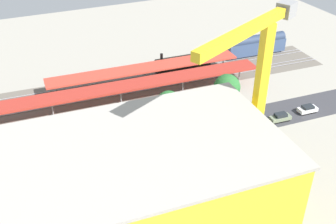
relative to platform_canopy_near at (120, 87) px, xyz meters
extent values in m
plane|color=#9E998C|center=(-4.09, 13.23, -4.27)|extent=(166.33, 166.33, 0.00)
cube|color=#665E54|center=(-4.09, -7.38, -4.27)|extent=(104.54, 19.26, 0.01)
cube|color=#38383D|center=(-4.09, 16.26, -4.27)|extent=(104.29, 14.39, 0.01)
cube|color=#9E9EA8|center=(-4.09, -11.04, -4.09)|extent=(103.82, 5.52, 0.12)
cube|color=#9E9EA8|center=(-4.09, -9.60, -4.09)|extent=(103.82, 5.52, 0.12)
cube|color=#9E9EA8|center=(-4.09, -5.16, -4.09)|extent=(103.82, 5.52, 0.12)
cube|color=#9E9EA8|center=(-4.09, -3.72, -4.09)|extent=(103.82, 5.52, 0.12)
cube|color=#A82D23|center=(0.00, 0.00, 0.03)|extent=(66.36, 8.44, 0.49)
cylinder|color=slate|center=(-29.75, 1.55, -2.24)|extent=(0.30, 0.30, 4.05)
cylinder|color=slate|center=(-14.87, 0.77, -2.24)|extent=(0.30, 0.30, 4.05)
cylinder|color=slate|center=(0.00, 0.00, -2.24)|extent=(0.30, 0.30, 4.05)
cylinder|color=slate|center=(14.87, -0.77, -2.24)|extent=(0.30, 0.30, 4.05)
cube|color=#C63D2D|center=(-8.57, -7.28, -0.28)|extent=(47.21, 7.65, 0.39)
cylinder|color=slate|center=(-29.70, -6.18, -2.37)|extent=(0.30, 0.30, 3.79)
cylinder|color=slate|center=(-8.57, -7.28, -2.37)|extent=(0.30, 0.30, 3.79)
cylinder|color=slate|center=(12.55, -8.38, -2.37)|extent=(0.30, 0.30, 3.79)
cube|color=black|center=(-20.19, -10.32, -3.77)|extent=(14.85, 3.36, 1.00)
cylinder|color=black|center=(-18.71, -10.39, -1.82)|extent=(11.89, 3.50, 2.89)
cube|color=black|center=(-24.57, -10.09, -2.62)|extent=(3.14, 3.24, 3.29)
cylinder|color=black|center=(-14.34, -10.62, 0.32)|extent=(0.70, 0.70, 1.40)
cube|color=black|center=(-42.52, -10.32, -3.97)|extent=(15.65, 3.10, 0.60)
cube|color=#384C72|center=(-42.52, -10.32, -1.85)|extent=(17.41, 3.77, 3.63)
cylinder|color=#273550|center=(-42.52, -10.32, 0.21)|extent=(16.72, 3.73, 2.87)
cube|color=black|center=(-35.73, 19.64, -4.12)|extent=(3.66, 2.05, 0.30)
cube|color=silver|center=(-35.73, 19.64, -3.56)|extent=(4.34, 2.17, 0.82)
cube|color=#1E2328|center=(-35.73, 19.64, -2.89)|extent=(2.47, 1.82, 0.52)
cube|color=black|center=(-28.26, 20.04, -4.12)|extent=(3.87, 1.93, 0.30)
cube|color=gray|center=(-28.26, 20.04, -3.56)|extent=(4.59, 2.05, 0.82)
cube|color=#1E2328|center=(-28.26, 20.04, -2.81)|extent=(2.61, 1.70, 0.66)
cube|color=black|center=(-20.63, 19.24, -4.12)|extent=(3.44, 1.75, 0.30)
cube|color=navy|center=(-20.63, 19.24, -3.62)|extent=(4.09, 1.83, 0.70)
cube|color=#1E2328|center=(-20.63, 19.24, -2.95)|extent=(2.30, 1.58, 0.63)
cube|color=black|center=(-13.72, 19.92, -4.12)|extent=(3.56, 1.76, 0.30)
cube|color=gray|center=(-13.72, 19.92, -3.57)|extent=(4.23, 1.84, 0.79)
cube|color=#1E2328|center=(-13.72, 19.92, -2.88)|extent=(2.38, 1.60, 0.60)
cube|color=yellow|center=(11.46, 40.44, 4.94)|extent=(37.50, 22.10, 18.41)
cube|color=#ADA89E|center=(11.46, 40.44, 14.34)|extent=(38.13, 22.73, 0.40)
cube|color=gray|center=(-9.94, 35.58, -3.67)|extent=(3.60, 3.60, 1.20)
cube|color=yellow|center=(-9.94, 35.58, 10.28)|extent=(1.40, 1.40, 29.10)
cube|color=yellow|center=(-4.17, 38.43, 25.43)|extent=(17.44, 9.43, 1.20)
cube|color=gray|center=(-13.97, 33.59, 25.43)|extent=(3.04, 2.86, 2.00)
cube|color=black|center=(-2.46, 24.06, -4.02)|extent=(9.25, 2.23, 0.50)
cube|color=silver|center=(-3.60, 24.04, -2.42)|extent=(6.97, 2.43, 2.70)
cube|color=maroon|center=(1.01, 24.10, -2.53)|extent=(2.32, 2.37, 2.48)
cube|color=black|center=(24.11, 24.16, -4.02)|extent=(8.60, 3.07, 0.50)
cube|color=silver|center=(23.10, 24.26, -2.43)|extent=(6.60, 3.13, 2.66)
cube|color=#334C8C|center=(27.29, 23.87, -2.47)|extent=(2.26, 2.73, 2.60)
cube|color=black|center=(7.58, 24.77, -4.02)|extent=(9.71, 2.39, 0.50)
cube|color=silver|center=(6.42, 24.79, -2.30)|extent=(7.38, 2.58, 2.93)
cube|color=maroon|center=(11.24, 24.68, -2.61)|extent=(2.39, 2.46, 2.32)
cylinder|color=brown|center=(-20.11, 11.37, -2.54)|extent=(0.59, 0.59, 3.45)
sphere|color=#28662D|center=(-20.11, 11.37, 1.19)|extent=(5.73, 5.73, 5.73)
cylinder|color=brown|center=(-6.42, 11.80, -2.77)|extent=(0.45, 0.45, 2.99)
sphere|color=#28662D|center=(-6.42, 11.80, 0.61)|extent=(5.40, 5.40, 5.40)
cylinder|color=#333333|center=(-14.80, 11.96, -1.46)|extent=(0.16, 0.16, 5.62)
cube|color=black|center=(-14.80, 11.96, 1.81)|extent=(0.36, 0.36, 0.90)
sphere|color=red|center=(-14.58, 11.96, 1.51)|extent=(0.20, 0.20, 0.20)
camera|label=1|loc=(22.18, 76.44, 42.79)|focal=43.84mm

